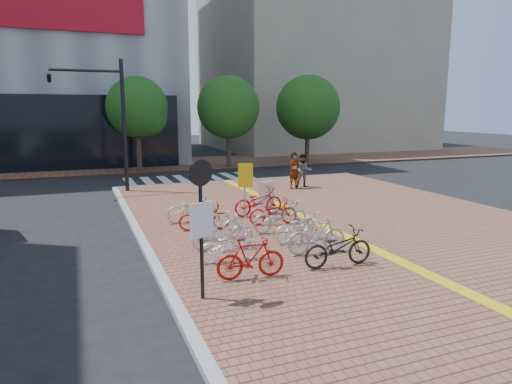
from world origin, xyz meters
name	(u,v)px	position (x,y,z in m)	size (l,w,h in m)	color
ground	(284,245)	(0.00, 0.00, 0.00)	(120.00, 120.00, 0.00)	black
sidewalk	(497,288)	(3.00, -5.00, 0.07)	(14.00, 34.00, 0.15)	brown
tactile_strip	(464,291)	(2.00, -5.00, 0.16)	(0.40, 34.00, 0.01)	gold
kerb_west	(197,346)	(-4.00, -5.00, 0.08)	(0.25, 34.00, 0.15)	gray
kerb_north	(243,181)	(3.00, 12.00, 0.08)	(14.00, 0.25, 0.15)	gray
far_sidewalk	(162,165)	(0.00, 21.00, 0.07)	(70.00, 8.00, 0.15)	brown
building_beige	(311,62)	(18.00, 32.00, 9.00)	(20.00, 18.00, 18.00)	gray
crosswalk	(191,179)	(0.50, 14.00, 0.01)	(7.50, 4.00, 0.01)	silver
street_trees	(243,109)	(5.04, 17.45, 4.10)	(16.20, 4.60, 6.35)	#38281E
bike_0	(251,258)	(-2.07, -2.55, 0.64)	(0.46, 1.64, 0.99)	#AD110C
bike_1	(230,245)	(-2.13, -1.22, 0.59)	(0.58, 1.67, 0.88)	white
bike_2	(223,231)	(-2.01, -0.17, 0.69)	(0.51, 1.79, 1.08)	#B8B8BD
bike_3	(217,224)	(-1.86, 0.88, 0.62)	(0.44, 1.55, 0.93)	silver
bike_4	(204,217)	(-1.93, 2.09, 0.59)	(0.59, 1.68, 0.88)	#AC190C
bike_5	(192,208)	(-2.04, 3.38, 0.64)	(0.64, 1.85, 0.97)	silver
bike_6	(338,247)	(0.28, -2.58, 0.64)	(0.66, 1.88, 0.99)	black
bike_7	(317,235)	(0.30, -1.46, 0.67)	(0.49, 1.75, 1.05)	#A8A9AD
bike_8	(300,227)	(0.39, -0.23, 0.60)	(0.60, 1.73, 0.91)	silver
bike_9	(281,216)	(0.32, 0.99, 0.66)	(0.68, 1.96, 1.03)	#A6A6AA
bike_10	(273,212)	(0.48, 1.96, 0.60)	(0.60, 1.72, 0.90)	red
bike_11	(258,202)	(0.52, 3.42, 0.67)	(0.69, 1.98, 1.04)	red
pedestrian_a	(294,170)	(4.38, 8.21, 1.06)	(0.66, 0.44, 1.82)	gray
pedestrian_b	(304,171)	(4.98, 8.36, 1.00)	(0.83, 0.64, 1.70)	#515967
utility_box	(267,195)	(1.24, 4.33, 0.70)	(0.50, 0.37, 1.10)	#B7B6BB
yellow_sign	(245,180)	(-0.06, 3.30, 1.53)	(0.53, 0.22, 1.99)	#B7B7BC
notice_sign	(201,213)	(-3.43, -3.29, 2.01)	(0.53, 0.22, 2.96)	black
traffic_light_pole	(91,101)	(-4.94, 10.63, 4.45)	(3.35, 1.29, 6.23)	black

